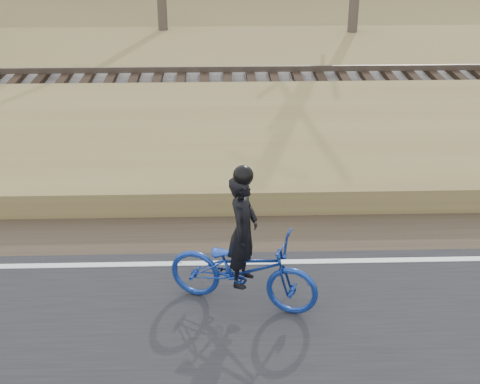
{
  "coord_description": "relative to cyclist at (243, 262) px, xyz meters",
  "views": [
    {
      "loc": [
        5.21,
        -8.34,
        5.42
      ],
      "look_at": [
        5.48,
        0.5,
        1.1
      ],
      "focal_mm": 50.0,
      "sensor_mm": 36.0,
      "label": 1
    }
  ],
  "objects": [
    {
      "name": "ballast",
      "position": [
        -5.48,
        8.82,
        -0.48
      ],
      "size": [
        120.0,
        3.0,
        0.45
      ],
      "primitive_type": "cube",
      "color": "slate",
      "rests_on": "ground"
    },
    {
      "name": "railroad",
      "position": [
        -5.48,
        8.82,
        -0.18
      ],
      "size": [
        120.0,
        2.4,
        0.29
      ],
      "color": "black",
      "rests_on": "ballast"
    },
    {
      "name": "cyclist",
      "position": [
        0.0,
        0.0,
        0.0
      ],
      "size": [
        2.18,
        1.36,
        2.04
      ],
      "rotation": [
        0.0,
        0.0,
        1.23
      ],
      "color": "navy",
      "rests_on": "road"
    }
  ]
}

